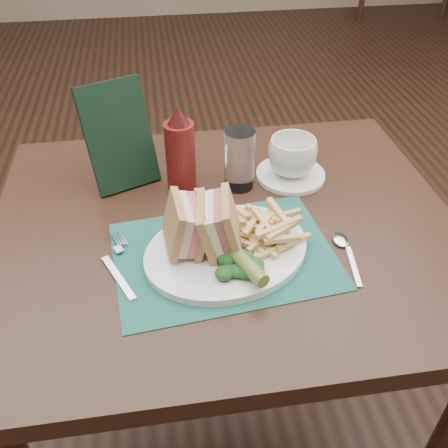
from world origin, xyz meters
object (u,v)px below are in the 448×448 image
(table_main, at_px, (226,344))
(saucer, at_px, (290,175))
(sandwich_half_a, at_px, (174,226))
(drinking_glass, at_px, (239,160))
(sandwich_half_b, at_px, (207,224))
(coffee_cup, at_px, (292,157))
(ketchup_bottle, at_px, (180,150))
(placemat, at_px, (224,255))
(plate, at_px, (227,251))
(check_presenter, at_px, (119,136))

(table_main, distance_m, saucer, 0.44)
(sandwich_half_a, bearing_deg, table_main, 32.35)
(table_main, xyz_separation_m, drinking_glass, (0.05, 0.12, 0.44))
(sandwich_half_a, height_order, saucer, sandwich_half_a)
(table_main, height_order, sandwich_half_b, sandwich_half_b)
(sandwich_half_a, xyz_separation_m, sandwich_half_b, (0.06, -0.00, 0.00))
(coffee_cup, height_order, ketchup_bottle, ketchup_bottle)
(placemat, xyz_separation_m, plate, (0.00, 0.00, 0.01))
(table_main, xyz_separation_m, placemat, (-0.02, -0.09, 0.38))
(placemat, relative_size, sandwich_half_b, 3.77)
(placemat, relative_size, ketchup_bottle, 2.08)
(placemat, distance_m, sandwich_half_b, 0.07)
(plate, xyz_separation_m, drinking_glass, (0.06, 0.21, 0.06))
(sandwich_half_a, xyz_separation_m, coffee_cup, (0.27, 0.22, -0.02))
(plate, height_order, check_presenter, check_presenter)
(saucer, distance_m, coffee_cup, 0.05)
(table_main, xyz_separation_m, coffee_cup, (0.16, 0.14, 0.43))
(coffee_cup, distance_m, drinking_glass, 0.12)
(placemat, distance_m, coffee_cup, 0.30)
(table_main, bearing_deg, sandwich_half_b, -119.54)
(sandwich_half_b, bearing_deg, check_presenter, 127.16)
(coffee_cup, xyz_separation_m, ketchup_bottle, (-0.24, -0.01, 0.04))
(check_presenter, bearing_deg, sandwich_half_b, -82.92)
(plate, height_order, drinking_glass, drinking_glass)
(table_main, xyz_separation_m, plate, (-0.01, -0.09, 0.38))
(saucer, bearing_deg, ketchup_bottle, -178.36)
(saucer, height_order, ketchup_bottle, ketchup_bottle)
(placemat, xyz_separation_m, drinking_glass, (0.06, 0.21, 0.06))
(placemat, xyz_separation_m, ketchup_bottle, (-0.06, 0.22, 0.09))
(placemat, bearing_deg, ketchup_bottle, 103.84)
(table_main, xyz_separation_m, ketchup_bottle, (-0.07, 0.13, 0.47))
(sandwich_half_a, relative_size, saucer, 0.65)
(plate, relative_size, ketchup_bottle, 1.61)
(saucer, bearing_deg, table_main, -139.49)
(sandwich_half_b, xyz_separation_m, coffee_cup, (0.21, 0.22, -0.02))
(plate, bearing_deg, check_presenter, 105.11)
(table_main, bearing_deg, sandwich_half_a, -143.13)
(saucer, xyz_separation_m, drinking_glass, (-0.12, -0.02, 0.06))
(coffee_cup, xyz_separation_m, check_presenter, (-0.36, 0.04, 0.06))
(placemat, relative_size, drinking_glass, 2.98)
(ketchup_bottle, bearing_deg, sandwich_half_a, -98.04)
(table_main, height_order, check_presenter, check_presenter)
(placemat, distance_m, sandwich_half_a, 0.11)
(table_main, bearing_deg, ketchup_bottle, 119.30)
(sandwich_half_b, xyz_separation_m, saucer, (0.21, 0.22, -0.06))
(placemat, distance_m, plate, 0.01)
(sandwich_half_b, relative_size, ketchup_bottle, 0.55)
(plate, relative_size, check_presenter, 1.35)
(ketchup_bottle, bearing_deg, table_main, -60.70)
(ketchup_bottle, relative_size, check_presenter, 0.84)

